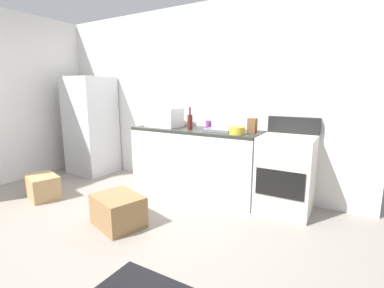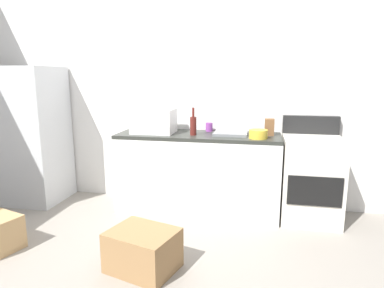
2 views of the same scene
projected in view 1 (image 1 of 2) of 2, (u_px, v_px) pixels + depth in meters
name	position (u px, v px, depth m)	size (l,w,h in m)	color
ground_plane	(119.00, 220.00, 3.06)	(6.00, 6.00, 0.00)	gray
wall_back	(190.00, 98.00, 4.13)	(5.00, 0.10, 2.60)	silver
kitchen_counter	(196.00, 161.00, 3.84)	(1.80, 0.60, 0.90)	white
refrigerator	(91.00, 126.00, 4.75)	(0.68, 0.66, 1.64)	silver
stove_oven	(286.00, 173.00, 3.23)	(0.60, 0.61, 1.10)	silver
microwave	(164.00, 117.00, 3.96)	(0.46, 0.34, 0.27)	white
sink_basin	(220.00, 130.00, 3.58)	(0.36, 0.32, 0.03)	slate
wine_bottle	(190.00, 121.00, 3.68)	(0.07, 0.07, 0.30)	#591E19
coffee_mug	(208.00, 124.00, 3.87)	(0.08, 0.08, 0.10)	purple
knife_block	(252.00, 125.00, 3.41)	(0.10, 0.10, 0.18)	brown
mixing_bowl	(237.00, 130.00, 3.30)	(0.19, 0.19, 0.09)	gold
cardboard_box_large	(43.00, 187.00, 3.67)	(0.47, 0.33, 0.31)	tan
cardboard_box_medium	(118.00, 210.00, 2.92)	(0.52, 0.41, 0.33)	olive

